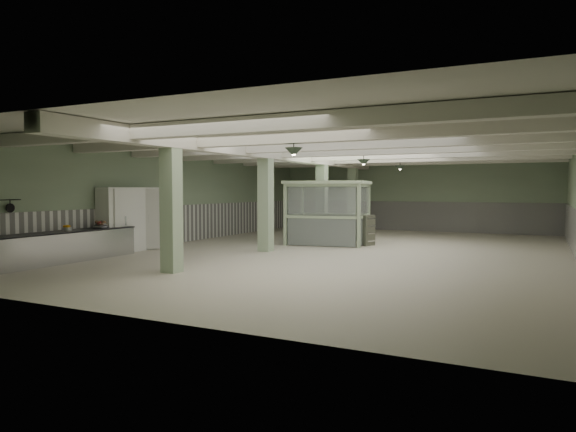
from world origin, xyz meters
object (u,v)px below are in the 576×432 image
at_px(prep_counter, 58,247).
at_px(walkin_cooler, 130,220).
at_px(filing_cabinet, 367,230).
at_px(guard_booth, 328,201).

relative_size(prep_counter, walkin_cooler, 2.21).
bearing_deg(filing_cabinet, walkin_cooler, -117.35).
relative_size(prep_counter, filing_cabinet, 4.57).
bearing_deg(filing_cabinet, guard_booth, -156.57).
relative_size(walkin_cooler, guard_booth, 0.70).
bearing_deg(guard_booth, walkin_cooler, -142.22).
height_order(guard_booth, filing_cabinet, guard_booth).
xyz_separation_m(prep_counter, walkin_cooler, (-0.08, 3.00, 0.64)).
xyz_separation_m(walkin_cooler, filing_cabinet, (6.69, 5.45, -0.52)).
relative_size(guard_booth, filing_cabinet, 2.95).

